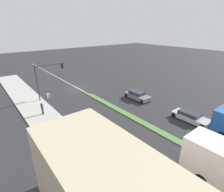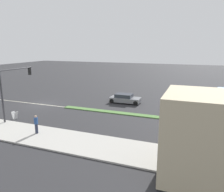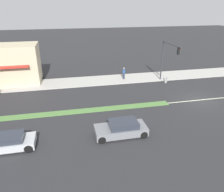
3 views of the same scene
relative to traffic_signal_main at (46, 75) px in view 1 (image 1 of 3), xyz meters
name	(u,v)px [view 1 (image 1 of 3)]	position (x,y,z in m)	size (l,w,h in m)	color
ground_plane	(155,129)	(-6.12, 16.53, -3.90)	(160.00, 160.00, 0.00)	#2B2B2D
sidewalk_right	(89,169)	(2.88, 17.03, -3.84)	(4.00, 73.00, 0.12)	#B2AFA8
lane_marking_center	(78,88)	(-6.12, -1.47, -3.90)	(0.16, 60.00, 0.01)	beige
traffic_signal_main	(46,75)	(0.00, 0.00, 0.00)	(4.59, 0.34, 5.60)	#333338
pedestrian	(42,108)	(2.62, 5.10, -2.89)	(0.34, 0.34, 1.69)	#282D42
warning_aframe_sign	(49,96)	(-0.02, -0.07, -3.47)	(0.45, 0.53, 0.84)	silver
suv_grey	(137,95)	(-11.12, 9.02, -3.28)	(1.89, 4.26, 1.28)	slate
sedan_silver	(190,117)	(-11.12, 17.99, -3.32)	(1.78, 4.47, 1.18)	#B7BABF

